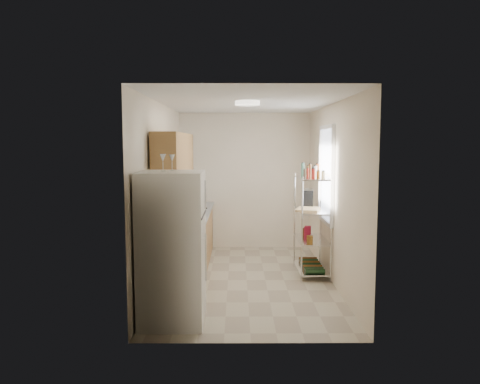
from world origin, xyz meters
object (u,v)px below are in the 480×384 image
object	(u,v)px
refrigerator	(172,248)
espresso_machine	(307,198)
frying_pan_large	(187,213)
rice_cooker	(183,210)
cutting_board	(308,209)

from	to	relation	value
refrigerator	espresso_machine	size ratio (longest dim) A/B	5.80
refrigerator	frying_pan_large	size ratio (longest dim) A/B	6.72
rice_cooker	espresso_machine	bearing A→B (deg)	8.03
rice_cooker	frying_pan_large	bearing A→B (deg)	80.46
espresso_machine	refrigerator	bearing A→B (deg)	-123.95
rice_cooker	espresso_machine	distance (m)	1.98
rice_cooker	frying_pan_large	distance (m)	0.25
frying_pan_large	espresso_machine	distance (m)	1.93
refrigerator	cutting_board	size ratio (longest dim) A/B	4.00
refrigerator	rice_cooker	bearing A→B (deg)	93.10
refrigerator	frying_pan_large	distance (m)	2.21
cutting_board	rice_cooker	bearing A→B (deg)	177.59
cutting_board	espresso_machine	xyz separation A→B (m)	(0.04, 0.36, 0.13)
frying_pan_large	cutting_board	size ratio (longest dim) A/B	0.60
refrigerator	frying_pan_large	bearing A→B (deg)	91.73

